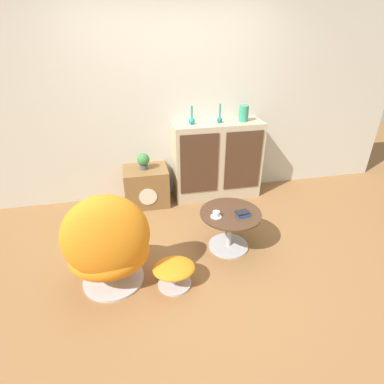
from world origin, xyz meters
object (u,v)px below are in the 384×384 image
(vase_inner_right, at_px, (244,113))
(book_stack, at_px, (243,214))
(ottoman, at_px, (174,271))
(sideboard, at_px, (217,160))
(potted_plant, at_px, (143,161))
(vase_inner_left, at_px, (220,118))
(vase_leftmost, at_px, (192,120))
(tv_console, at_px, (146,186))
(egg_chair, at_px, (108,246))
(coffee_table, at_px, (230,225))
(teacup, at_px, (216,215))

(vase_inner_right, relative_size, book_stack, 1.36)
(ottoman, distance_m, vase_inner_right, 2.22)
(sideboard, xyz_separation_m, vase_inner_right, (0.33, 0.00, 0.62))
(potted_plant, bearing_deg, vase_inner_left, 1.88)
(ottoman, height_order, vase_leftmost, vase_leftmost)
(vase_leftmost, relative_size, book_stack, 1.53)
(vase_inner_left, relative_size, vase_inner_right, 1.17)
(tv_console, relative_size, potted_plant, 2.72)
(tv_console, distance_m, potted_plant, 0.37)
(vase_inner_left, xyz_separation_m, potted_plant, (-1.00, -0.03, -0.48))
(egg_chair, bearing_deg, vase_leftmost, 54.84)
(sideboard, relative_size, book_stack, 8.02)
(ottoman, distance_m, coffee_table, 0.79)
(vase_inner_left, height_order, vase_inner_right, vase_inner_left)
(tv_console, height_order, vase_leftmost, vase_leftmost)
(ottoman, bearing_deg, sideboard, 61.84)
(sideboard, relative_size, vase_inner_left, 5.05)
(sideboard, distance_m, vase_leftmost, 0.67)
(vase_inner_left, xyz_separation_m, teacup, (-0.37, -1.22, -0.64))
(egg_chair, bearing_deg, tv_console, 73.76)
(tv_console, distance_m, vase_inner_left, 1.30)
(teacup, bearing_deg, coffee_table, 14.30)
(tv_console, height_order, teacup, tv_console)
(vase_leftmost, height_order, potted_plant, vase_leftmost)
(sideboard, relative_size, potted_plant, 5.63)
(coffee_table, relative_size, book_stack, 4.31)
(vase_leftmost, distance_m, potted_plant, 0.80)
(coffee_table, relative_size, teacup, 5.69)
(ottoman, height_order, teacup, teacup)
(vase_inner_left, relative_size, potted_plant, 1.12)
(egg_chair, height_order, teacup, egg_chair)
(vase_leftmost, bearing_deg, potted_plant, -177.06)
(vase_inner_left, bearing_deg, tv_console, -178.04)
(vase_inner_right, distance_m, book_stack, 1.49)
(sideboard, distance_m, potted_plant, 1.00)
(vase_inner_right, bearing_deg, vase_inner_left, 180.00)
(sideboard, distance_m, ottoman, 1.85)
(vase_leftmost, height_order, vase_inner_left, vase_inner_left)
(egg_chair, xyz_separation_m, vase_inner_left, (1.41, 1.49, 0.65))
(coffee_table, relative_size, vase_leftmost, 2.81)
(ottoman, relative_size, book_stack, 2.63)
(tv_console, height_order, potted_plant, potted_plant)
(vase_leftmost, bearing_deg, ottoman, -107.46)
(egg_chair, height_order, potted_plant, egg_chair)
(vase_leftmost, xyz_separation_m, book_stack, (0.26, -1.26, -0.64))
(tv_console, bearing_deg, potted_plant, 175.83)
(sideboard, bearing_deg, vase_leftmost, 179.37)
(ottoman, relative_size, coffee_table, 0.61)
(vase_leftmost, distance_m, vase_inner_right, 0.68)
(ottoman, height_order, vase_inner_left, vase_inner_left)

